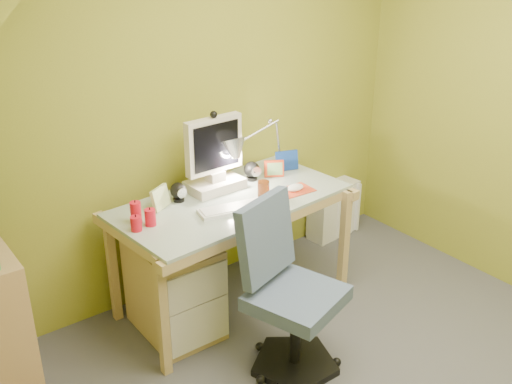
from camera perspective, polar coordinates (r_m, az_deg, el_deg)
wall_back at (r=3.79m, az=-5.50°, el=7.82°), size 3.20×0.01×2.40m
wall_left at (r=1.87m, az=-21.91°, el=-12.39°), size 0.01×3.20×2.40m
slope_ceiling at (r=1.80m, az=-6.53°, el=10.86°), size 1.10×3.20×1.10m
desk at (r=3.76m, az=-2.25°, el=-5.86°), size 1.47×0.83×0.76m
monitor at (r=3.64m, az=-4.03°, el=3.72°), size 0.35×0.21×0.47m
speaker_left at (r=3.56m, az=-7.41°, el=-0.01°), size 0.10×0.10×0.12m
speaker_right at (r=3.83m, az=-0.40°, el=2.03°), size 0.13×0.13×0.12m
keyboard at (r=3.44m, az=-2.12°, el=-1.59°), size 0.43×0.22×0.02m
mousepad at (r=3.70m, az=3.73°, el=0.16°), size 0.23×0.17×0.01m
mouse at (r=3.69m, az=3.74°, el=0.41°), size 0.12×0.08×0.04m
amber_tumbler at (r=3.61m, az=0.71°, el=0.33°), size 0.08×0.08×0.09m
candle_cluster at (r=3.30m, az=-11.06°, el=-2.19°), size 0.18×0.16×0.13m
photo_frame_red at (r=3.89m, az=1.73°, el=2.25°), size 0.12×0.08×0.11m
photo_frame_blue at (r=3.99m, az=2.95°, el=3.02°), size 0.15×0.07×0.13m
photo_frame_green at (r=3.49m, az=-9.10°, el=-0.55°), size 0.14×0.09×0.13m
desk_lamp at (r=3.87m, az=1.56°, el=5.64°), size 0.54×0.28×0.55m
task_chair at (r=3.21m, az=3.89°, el=-9.87°), size 0.65×0.65×0.93m
radiator at (r=4.73m, az=7.38°, el=-1.70°), size 0.44×0.21×0.42m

